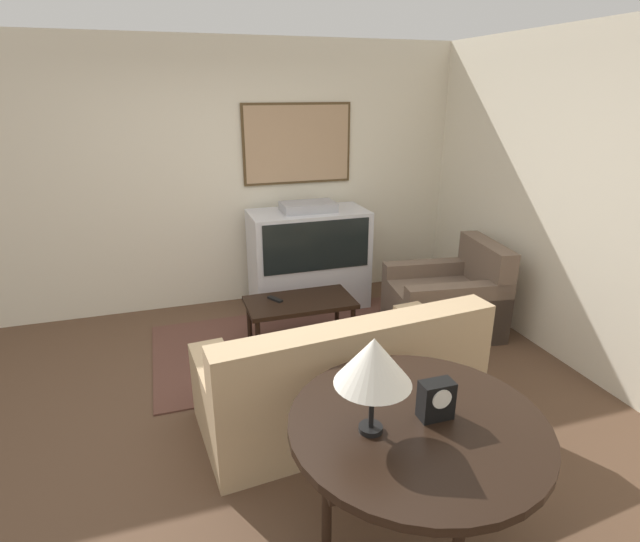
{
  "coord_description": "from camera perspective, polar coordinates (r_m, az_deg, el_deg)",
  "views": [
    {
      "loc": [
        -0.55,
        -3.07,
        2.22
      ],
      "look_at": [
        0.68,
        0.74,
        0.75
      ],
      "focal_mm": 28.0,
      "sensor_mm": 36.0,
      "label": 1
    }
  ],
  "objects": [
    {
      "name": "remote",
      "position": [
        4.48,
        -5.16,
        -3.22
      ],
      "size": [
        0.12,
        0.16,
        0.02
      ],
      "color": "black",
      "rests_on": "coffee_table"
    },
    {
      "name": "coffee_table",
      "position": [
        4.49,
        -2.3,
        -3.94
      ],
      "size": [
        0.96,
        0.52,
        0.44
      ],
      "color": "black",
      "rests_on": "ground_plane"
    },
    {
      "name": "armchair",
      "position": [
        4.95,
        14.27,
        -3.42
      ],
      "size": [
        1.08,
        0.94,
        0.87
      ],
      "rotation": [
        0.0,
        0.0,
        -1.71
      ],
      "color": "brown",
      "rests_on": "ground_plane"
    },
    {
      "name": "wall_right",
      "position": [
        4.5,
        27.8,
        6.71
      ],
      "size": [
        0.06,
        12.0,
        2.7
      ],
      "color": "beige",
      "rests_on": "ground_plane"
    },
    {
      "name": "tv",
      "position": [
        5.26,
        -1.31,
        1.46
      ],
      "size": [
        1.21,
        0.6,
        1.13
      ],
      "color": "silver",
      "rests_on": "ground_plane"
    },
    {
      "name": "area_rug",
      "position": [
        4.66,
        -2.87,
        -8.24
      ],
      "size": [
        2.51,
        1.47,
        0.01
      ],
      "color": "brown",
      "rests_on": "ground_plane"
    },
    {
      "name": "table_lamp",
      "position": [
        2.18,
        6.12,
        -10.31
      ],
      "size": [
        0.34,
        0.34,
        0.47
      ],
      "color": "black",
      "rests_on": "console_table"
    },
    {
      "name": "couch",
      "position": [
        3.54,
        2.42,
        -12.66
      ],
      "size": [
        1.96,
        1.04,
        0.87
      ],
      "rotation": [
        0.0,
        0.0,
        3.23
      ],
      "color": "tan",
      "rests_on": "ground_plane"
    },
    {
      "name": "wall_back",
      "position": [
        5.3,
        -11.68,
        10.37
      ],
      "size": [
        12.0,
        0.1,
        2.7
      ],
      "color": "beige",
      "rests_on": "ground_plane"
    },
    {
      "name": "mantel_clock",
      "position": [
        2.45,
        13.14,
        -14.14
      ],
      "size": [
        0.16,
        0.1,
        0.19
      ],
      "color": "black",
      "rests_on": "console_table"
    },
    {
      "name": "console_table",
      "position": [
        2.51,
        11.08,
        -17.64
      ],
      "size": [
        1.22,
        1.22,
        0.76
      ],
      "color": "black",
      "rests_on": "ground_plane"
    },
    {
      "name": "ground_plane",
      "position": [
        3.83,
        -6.49,
        -15.44
      ],
      "size": [
        12.0,
        12.0,
        0.0
      ],
      "primitive_type": "plane",
      "color": "brown"
    }
  ]
}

